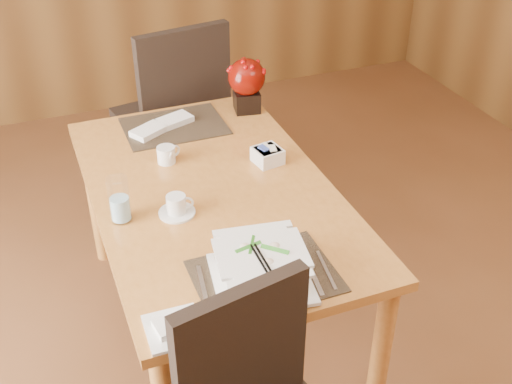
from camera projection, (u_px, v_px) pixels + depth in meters
name	position (u px, v px, depth m)	size (l,w,h in m)	color
dining_table	(213.00, 209.00, 2.54)	(0.90, 1.50, 0.75)	#C17A35
placemat_near	(265.00, 276.00, 2.06)	(0.45, 0.33, 0.01)	black
placemat_far	(174.00, 126.00, 2.91)	(0.45, 0.33, 0.01)	black
soup_setting	(261.00, 267.00, 2.00)	(0.35, 0.35, 0.12)	white
coffee_cup	(176.00, 206.00, 2.33)	(0.14, 0.14, 0.08)	white
water_glass	(119.00, 200.00, 2.27)	(0.08, 0.08, 0.18)	silver
creamer_jug	(166.00, 155.00, 2.63)	(0.10, 0.10, 0.07)	white
sugar_caddy	(268.00, 156.00, 2.63)	(0.11, 0.11, 0.06)	white
berry_decor	(247.00, 82.00, 2.97)	(0.17, 0.17, 0.26)	black
napkins_far	(164.00, 125.00, 2.88)	(0.30, 0.11, 0.03)	white
bread_plate	(174.00, 329.00, 1.86)	(0.16, 0.16, 0.01)	white
far_chair	(176.00, 110.00, 3.36)	(0.58, 0.59, 1.09)	black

